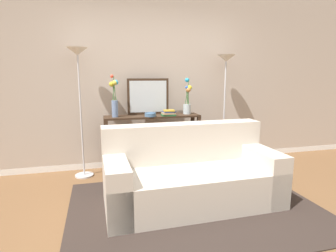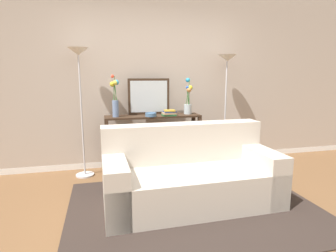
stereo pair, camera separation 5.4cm
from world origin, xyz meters
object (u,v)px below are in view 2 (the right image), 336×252
(couch, at_px, (190,176))
(fruit_bowl, at_px, (151,114))
(floor_lamp_right, at_px, (226,79))
(wall_mirror, at_px, (149,96))
(console_table, at_px, (153,133))
(vase_short_flowers, at_px, (188,100))
(vase_tall_flowers, at_px, (115,98))
(book_stack, at_px, (169,113))
(book_row_under_console, at_px, (123,169))
(floor_lamp_left, at_px, (80,77))

(couch, xyz_separation_m, fruit_bowl, (-0.25, 1.07, 0.57))
(floor_lamp_right, relative_size, wall_mirror, 2.77)
(console_table, distance_m, vase_short_flowers, 0.74)
(console_table, height_order, vase_short_flowers, vase_short_flowers)
(vase_tall_flowers, bearing_deg, vase_short_flowers, 2.80)
(couch, height_order, floor_lamp_right, floor_lamp_right)
(console_table, height_order, vase_tall_flowers, vase_tall_flowers)
(vase_tall_flowers, xyz_separation_m, book_stack, (0.78, -0.06, -0.23))
(couch, bearing_deg, vase_short_flowers, 73.15)
(book_stack, height_order, book_row_under_console, book_stack)
(fruit_bowl, bearing_deg, floor_lamp_left, 173.84)
(wall_mirror, height_order, book_row_under_console, wall_mirror)
(vase_tall_flowers, height_order, fruit_bowl, vase_tall_flowers)
(book_row_under_console, bearing_deg, floor_lamp_right, 0.21)
(vase_tall_flowers, bearing_deg, book_row_under_console, 22.89)
(vase_short_flowers, distance_m, book_row_under_console, 1.44)
(vase_tall_flowers, height_order, book_row_under_console, vase_tall_flowers)
(floor_lamp_left, height_order, vase_short_flowers, floor_lamp_left)
(console_table, bearing_deg, couch, -80.43)
(book_stack, bearing_deg, vase_short_flowers, 18.75)
(vase_short_flowers, bearing_deg, fruit_bowl, -168.99)
(couch, xyz_separation_m, book_stack, (0.03, 1.08, 0.58))
(floor_lamp_left, xyz_separation_m, vase_short_flowers, (1.58, 0.01, -0.35))
(couch, xyz_separation_m, floor_lamp_right, (0.98, 1.18, 1.07))
(vase_tall_flowers, distance_m, vase_short_flowers, 1.11)
(console_table, relative_size, book_stack, 6.92)
(fruit_bowl, distance_m, book_row_under_console, 0.93)
(book_row_under_console, bearing_deg, console_table, -0.00)
(console_table, distance_m, floor_lamp_left, 1.32)
(floor_lamp_right, relative_size, book_stack, 8.54)
(couch, relative_size, book_row_under_console, 8.17)
(couch, distance_m, vase_tall_flowers, 1.59)
(couch, xyz_separation_m, wall_mirror, (-0.23, 1.31, 0.82))
(console_table, bearing_deg, floor_lamp_right, 0.29)
(vase_tall_flowers, relative_size, book_row_under_console, 2.52)
(fruit_bowl, height_order, book_row_under_console, fruit_bowl)
(vase_tall_flowers, height_order, book_stack, vase_tall_flowers)
(book_stack, distance_m, book_row_under_console, 1.09)
(couch, bearing_deg, floor_lamp_left, 135.99)
(vase_short_flowers, xyz_separation_m, book_row_under_console, (-1.03, -0.02, -1.01))
(vase_tall_flowers, bearing_deg, floor_lamp_left, 175.12)
(vase_short_flowers, distance_m, fruit_bowl, 0.65)
(floor_lamp_right, height_order, vase_tall_flowers, floor_lamp_right)
(vase_tall_flowers, relative_size, fruit_bowl, 3.65)
(floor_lamp_left, distance_m, vase_short_flowers, 1.62)
(vase_short_flowers, distance_m, book_stack, 0.39)
(fruit_bowl, height_order, book_stack, book_stack)
(book_stack, bearing_deg, couch, -91.45)
(wall_mirror, distance_m, vase_tall_flowers, 0.54)
(vase_tall_flowers, height_order, vase_short_flowers, vase_tall_flowers)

